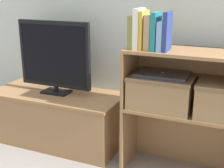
{
  "coord_description": "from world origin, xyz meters",
  "views": [
    {
      "loc": [
        0.83,
        -1.77,
        1.24
      ],
      "look_at": [
        0.0,
        0.17,
        0.58
      ],
      "focal_mm": 50.0,
      "sensor_mm": 36.0,
      "label": 1
    }
  ],
  "objects_px": {
    "book_ivory": "(139,29)",
    "storage_basket_left": "(162,90)",
    "book_tan": "(149,32)",
    "tv": "(54,56)",
    "laptop": "(162,74)",
    "book_navy": "(167,32)",
    "book_mustard": "(144,30)",
    "book_olive": "(133,32)",
    "book_skyblue": "(162,36)",
    "book_teal": "(156,31)",
    "tv_stand": "(58,117)"
  },
  "relations": [
    {
      "from": "book_ivory",
      "to": "storage_basket_left",
      "type": "height_order",
      "value": "book_ivory"
    },
    {
      "from": "book_tan",
      "to": "tv",
      "type": "bearing_deg",
      "value": 171.18
    },
    {
      "from": "laptop",
      "to": "book_tan",
      "type": "bearing_deg",
      "value": -149.31
    },
    {
      "from": "storage_basket_left",
      "to": "book_navy",
      "type": "bearing_deg",
      "value": -60.58
    },
    {
      "from": "book_mustard",
      "to": "laptop",
      "type": "xyz_separation_m",
      "value": [
        0.12,
        0.05,
        -0.29
      ]
    },
    {
      "from": "book_olive",
      "to": "storage_basket_left",
      "type": "xyz_separation_m",
      "value": [
        0.19,
        0.05,
        -0.38
      ]
    },
    {
      "from": "book_skyblue",
      "to": "laptop",
      "type": "xyz_separation_m",
      "value": [
        0.0,
        0.05,
        -0.26
      ]
    },
    {
      "from": "laptop",
      "to": "book_mustard",
      "type": "bearing_deg",
      "value": -157.44
    },
    {
      "from": "book_tan",
      "to": "book_teal",
      "type": "relative_size",
      "value": 0.93
    },
    {
      "from": "book_olive",
      "to": "book_navy",
      "type": "height_order",
      "value": "book_navy"
    },
    {
      "from": "storage_basket_left",
      "to": "tv",
      "type": "bearing_deg",
      "value": 175.26
    },
    {
      "from": "laptop",
      "to": "tv_stand",
      "type": "bearing_deg",
      "value": 175.16
    },
    {
      "from": "tv_stand",
      "to": "book_mustard",
      "type": "relative_size",
      "value": 4.45
    },
    {
      "from": "book_tan",
      "to": "book_teal",
      "type": "distance_m",
      "value": 0.04
    },
    {
      "from": "book_ivory",
      "to": "book_teal",
      "type": "xyz_separation_m",
      "value": [
        0.11,
        -0.0,
        -0.01
      ]
    },
    {
      "from": "book_teal",
      "to": "laptop",
      "type": "xyz_separation_m",
      "value": [
        0.04,
        0.05,
        -0.28
      ]
    },
    {
      "from": "book_ivory",
      "to": "book_tan",
      "type": "relative_size",
      "value": 1.16
    },
    {
      "from": "tv",
      "to": "storage_basket_left",
      "type": "xyz_separation_m",
      "value": [
        0.87,
        -0.07,
        -0.14
      ]
    },
    {
      "from": "book_skyblue",
      "to": "storage_basket_left",
      "type": "relative_size",
      "value": 0.44
    },
    {
      "from": "book_tan",
      "to": "book_teal",
      "type": "height_order",
      "value": "book_teal"
    },
    {
      "from": "book_teal",
      "to": "book_navy",
      "type": "relative_size",
      "value": 0.99
    },
    {
      "from": "tv",
      "to": "laptop",
      "type": "relative_size",
      "value": 1.82
    },
    {
      "from": "tv",
      "to": "storage_basket_left",
      "type": "bearing_deg",
      "value": -4.74
    },
    {
      "from": "book_ivory",
      "to": "book_navy",
      "type": "bearing_deg",
      "value": 0.0
    },
    {
      "from": "tv_stand",
      "to": "laptop",
      "type": "bearing_deg",
      "value": -4.84
    },
    {
      "from": "book_olive",
      "to": "book_mustard",
      "type": "distance_m",
      "value": 0.07
    },
    {
      "from": "storage_basket_left",
      "to": "laptop",
      "type": "height_order",
      "value": "laptop"
    },
    {
      "from": "tv_stand",
      "to": "book_ivory",
      "type": "bearing_deg",
      "value": -9.75
    },
    {
      "from": "tv",
      "to": "book_skyblue",
      "type": "bearing_deg",
      "value": -8.01
    },
    {
      "from": "tv",
      "to": "book_mustard",
      "type": "distance_m",
      "value": 0.81
    },
    {
      "from": "book_skyblue",
      "to": "storage_basket_left",
      "type": "distance_m",
      "value": 0.37
    },
    {
      "from": "book_tan",
      "to": "book_skyblue",
      "type": "height_order",
      "value": "book_tan"
    },
    {
      "from": "book_ivory",
      "to": "book_olive",
      "type": "bearing_deg",
      "value": 180.0
    },
    {
      "from": "book_ivory",
      "to": "book_teal",
      "type": "distance_m",
      "value": 0.11
    },
    {
      "from": "tv_stand",
      "to": "tv",
      "type": "relative_size",
      "value": 1.74
    },
    {
      "from": "book_ivory",
      "to": "book_tan",
      "type": "distance_m",
      "value": 0.07
    },
    {
      "from": "book_navy",
      "to": "laptop",
      "type": "height_order",
      "value": "book_navy"
    },
    {
      "from": "book_olive",
      "to": "book_skyblue",
      "type": "bearing_deg",
      "value": 0.0
    },
    {
      "from": "tv",
      "to": "book_navy",
      "type": "distance_m",
      "value": 0.95
    },
    {
      "from": "book_tan",
      "to": "book_teal",
      "type": "bearing_deg",
      "value": -0.0
    },
    {
      "from": "book_mustard",
      "to": "book_skyblue",
      "type": "bearing_deg",
      "value": 0.0
    },
    {
      "from": "book_olive",
      "to": "tv_stand",
      "type": "bearing_deg",
      "value": 169.72
    },
    {
      "from": "tv",
      "to": "book_tan",
      "type": "xyz_separation_m",
      "value": [
        0.79,
        -0.12,
        0.24
      ]
    },
    {
      "from": "book_ivory",
      "to": "storage_basket_left",
      "type": "xyz_separation_m",
      "value": [
        0.15,
        0.05,
        -0.4
      ]
    },
    {
      "from": "book_skyblue",
      "to": "laptop",
      "type": "relative_size",
      "value": 0.54
    },
    {
      "from": "book_tan",
      "to": "book_olive",
      "type": "bearing_deg",
      "value": 180.0
    },
    {
      "from": "book_tan",
      "to": "book_skyblue",
      "type": "distance_m",
      "value": 0.08
    },
    {
      "from": "book_teal",
      "to": "book_navy",
      "type": "distance_m",
      "value": 0.07
    },
    {
      "from": "book_ivory",
      "to": "book_tan",
      "type": "height_order",
      "value": "book_ivory"
    },
    {
      "from": "book_teal",
      "to": "book_skyblue",
      "type": "distance_m",
      "value": 0.05
    }
  ]
}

